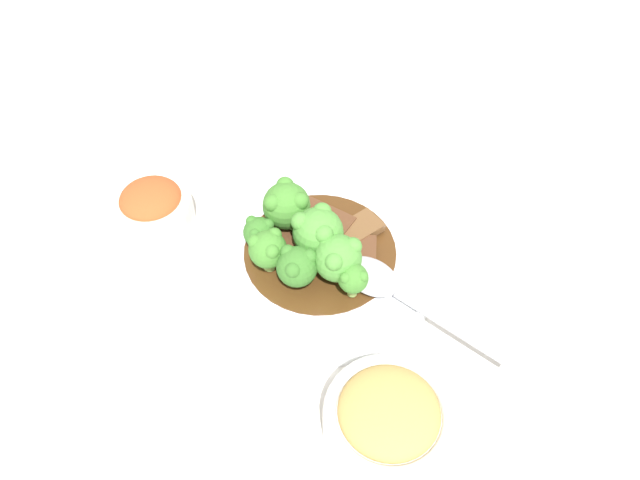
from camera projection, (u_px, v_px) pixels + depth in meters
name	position (u px, v px, depth m)	size (l,w,h in m)	color
ground_plane	(320.00, 259.00, 0.71)	(4.00, 4.00, 0.00)	silver
main_plate	(320.00, 253.00, 0.71)	(0.28, 0.28, 0.02)	white
beef_strip_0	(286.00, 247.00, 0.70)	(0.06, 0.07, 0.01)	#56331E
beef_strip_1	(321.00, 218.00, 0.72)	(0.06, 0.08, 0.01)	#56331E
beef_strip_2	(353.00, 233.00, 0.71)	(0.08, 0.07, 0.01)	brown
beef_strip_3	(361.00, 257.00, 0.69)	(0.05, 0.04, 0.01)	#56331E
broccoli_floret_0	(297.00, 266.00, 0.65)	(0.04, 0.04, 0.05)	#8EB756
broccoli_floret_1	(317.00, 231.00, 0.66)	(0.06, 0.06, 0.06)	#7FA84C
broccoli_floret_2	(286.00, 205.00, 0.69)	(0.05, 0.05, 0.06)	#8EB756
broccoli_floret_3	(338.00, 257.00, 0.65)	(0.05, 0.05, 0.06)	#7FA84C
broccoli_floret_4	(268.00, 249.00, 0.66)	(0.04, 0.04, 0.05)	#8EB756
broccoli_floret_5	(353.00, 278.00, 0.64)	(0.03, 0.03, 0.04)	#8EB756
broccoli_floret_6	(259.00, 232.00, 0.68)	(0.04, 0.04, 0.04)	#8EB756
serving_spoon	(381.00, 283.00, 0.66)	(0.10, 0.19, 0.01)	#B7B7BC
side_bowl_kimchi	(153.00, 209.00, 0.72)	(0.09, 0.09, 0.06)	white
side_bowl_appetizer	(388.00, 419.00, 0.56)	(0.12, 0.12, 0.06)	white
sauce_dish	(341.00, 141.00, 0.83)	(0.07, 0.07, 0.01)	white
paper_napkin	(445.00, 158.00, 0.81)	(0.13, 0.13, 0.01)	white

